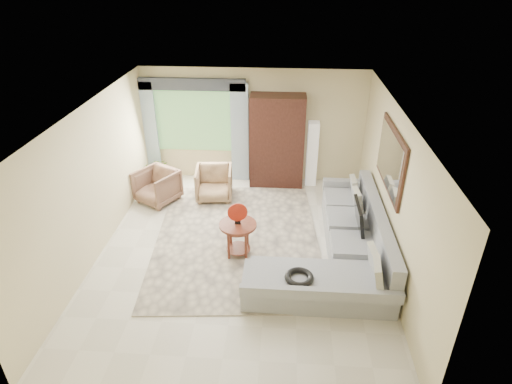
# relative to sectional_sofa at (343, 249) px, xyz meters

# --- Properties ---
(ground) EXTENTS (6.00, 6.00, 0.00)m
(ground) POSITION_rel_sectional_sofa_xyz_m (-1.78, 0.18, -0.28)
(ground) COLOR silver
(ground) RESTS_ON ground
(area_rug) EXTENTS (3.32, 4.23, 0.02)m
(area_rug) POSITION_rel_sectional_sofa_xyz_m (-1.90, 0.60, -0.27)
(area_rug) COLOR beige
(area_rug) RESTS_ON ground
(sectional_sofa) EXTENTS (2.30, 3.46, 0.90)m
(sectional_sofa) POSITION_rel_sectional_sofa_xyz_m (0.00, 0.00, 0.00)
(sectional_sofa) COLOR #999BA1
(sectional_sofa) RESTS_ON ground
(tv_screen) EXTENTS (0.14, 0.74, 0.48)m
(tv_screen) POSITION_rel_sectional_sofa_xyz_m (0.27, 0.38, 0.44)
(tv_screen) COLOR black
(tv_screen) RESTS_ON sectional_sofa
(garden_hose) EXTENTS (0.43, 0.43, 0.09)m
(garden_hose) POSITION_rel_sectional_sofa_xyz_m (-0.78, -1.10, 0.26)
(garden_hose) COLOR black
(garden_hose) RESTS_ON sectional_sofa
(coffee_table) EXTENTS (0.65, 0.65, 0.65)m
(coffee_table) POSITION_rel_sectional_sofa_xyz_m (-1.82, 0.11, 0.06)
(coffee_table) COLOR #4F2015
(coffee_table) RESTS_ON ground
(red_disc) EXTENTS (0.34, 0.09, 0.34)m
(red_disc) POSITION_rel_sectional_sofa_xyz_m (-1.82, 0.11, 0.59)
(red_disc) COLOR #A12010
(red_disc) RESTS_ON coffee_table
(armchair_left) EXTENTS (1.06, 1.07, 0.72)m
(armchair_left) POSITION_rel_sectional_sofa_xyz_m (-3.75, 1.89, 0.08)
(armchair_left) COLOR brown
(armchair_left) RESTS_ON ground
(armchair_right) EXTENTS (0.83, 0.85, 0.71)m
(armchair_right) POSITION_rel_sectional_sofa_xyz_m (-2.56, 2.11, 0.07)
(armchair_right) COLOR #9E8156
(armchair_right) RESTS_ON ground
(potted_plant) EXTENTS (0.57, 0.52, 0.56)m
(potted_plant) POSITION_rel_sectional_sofa_xyz_m (-4.03, 2.90, -0.00)
(potted_plant) COLOR #999999
(potted_plant) RESTS_ON ground
(armoire) EXTENTS (1.20, 0.55, 2.10)m
(armoire) POSITION_rel_sectional_sofa_xyz_m (-1.23, 2.90, 0.77)
(armoire) COLOR black
(armoire) RESTS_ON ground
(floor_lamp) EXTENTS (0.24, 0.24, 1.50)m
(floor_lamp) POSITION_rel_sectional_sofa_xyz_m (-0.43, 2.96, 0.47)
(floor_lamp) COLOR silver
(floor_lamp) RESTS_ON ground
(window) EXTENTS (1.80, 0.04, 1.40)m
(window) POSITION_rel_sectional_sofa_xyz_m (-3.13, 3.15, 1.12)
(window) COLOR #669E59
(window) RESTS_ON wall_back
(curtain_left) EXTENTS (0.40, 0.08, 2.30)m
(curtain_left) POSITION_rel_sectional_sofa_xyz_m (-4.18, 3.06, 0.87)
(curtain_left) COLOR #9EB7CC
(curtain_left) RESTS_ON ground
(curtain_right) EXTENTS (0.40, 0.08, 2.30)m
(curtain_right) POSITION_rel_sectional_sofa_xyz_m (-2.08, 3.06, 0.87)
(curtain_right) COLOR #9EB7CC
(curtain_right) RESTS_ON ground
(valance) EXTENTS (2.40, 0.12, 0.26)m
(valance) POSITION_rel_sectional_sofa_xyz_m (-3.13, 3.08, 1.97)
(valance) COLOR #1E232D
(valance) RESTS_ON wall_back
(wall_mirror) EXTENTS (0.05, 1.70, 1.05)m
(wall_mirror) POSITION_rel_sectional_sofa_xyz_m (0.68, 0.53, 1.47)
(wall_mirror) COLOR black
(wall_mirror) RESTS_ON wall_right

